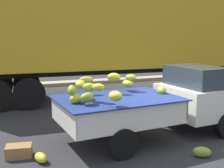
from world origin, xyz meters
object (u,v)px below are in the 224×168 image
Objects in this scene: fallen_banana_bunch_by_wheel at (202,152)px; semi_trailer at (116,35)px; fallen_banana_bunch_near_tailgate at (41,158)px; produce_crate at (19,151)px; pickup_truck at (183,98)px.

semi_trailer is at bearing 84.68° from fallen_banana_bunch_by_wheel.
semi_trailer is at bearing 55.60° from fallen_banana_bunch_near_tailgate.
fallen_banana_bunch_near_tailgate is 3.29m from fallen_banana_bunch_by_wheel.
semi_trailer is at bearing 50.67° from produce_crate.
fallen_banana_bunch_near_tailgate is 0.75× the size of produce_crate.
fallen_banana_bunch_by_wheel is at bearing -16.47° from fallen_banana_bunch_near_tailgate.
pickup_truck is 3.87m from fallen_banana_bunch_near_tailgate.
fallen_banana_bunch_by_wheel is (-0.60, -6.42, -2.43)m from semi_trailer.
pickup_truck is 4.20m from produce_crate.
produce_crate is at bearing 159.14° from fallen_banana_bunch_by_wheel.
pickup_truck is 13.49× the size of fallen_banana_bunch_by_wheel.
fallen_banana_bunch_by_wheel is 3.80m from produce_crate.
pickup_truck reaches higher than fallen_banana_bunch_by_wheel.
semi_trailer reaches higher than fallen_banana_bunch_near_tailgate.
semi_trailer is 30.91× the size of fallen_banana_bunch_near_tailgate.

